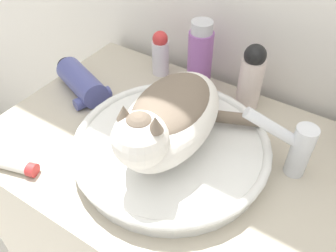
{
  "coord_description": "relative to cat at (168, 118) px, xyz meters",
  "views": [
    {
      "loc": [
        0.25,
        -0.2,
        1.42
      ],
      "look_at": [
        -0.04,
        0.25,
        0.92
      ],
      "focal_mm": 38.0,
      "sensor_mm": 36.0,
      "label": 1
    }
  ],
  "objects": [
    {
      "name": "cat",
      "position": [
        0.0,
        0.0,
        0.0
      ],
      "size": [
        0.25,
        0.33,
        0.17
      ],
      "rotation": [
        0.0,
        0.0,
        4.81
      ],
      "color": "silver",
      "rests_on": "sink_basin"
    },
    {
      "name": "sink_basin",
      "position": [
        -0.0,
        0.02,
        -0.1
      ],
      "size": [
        0.44,
        0.44,
        0.05
      ],
      "color": "silver",
      "rests_on": "vanity_counter"
    },
    {
      "name": "faucet",
      "position": [
        0.23,
        0.12,
        -0.05
      ],
      "size": [
        0.15,
        0.08,
        0.16
      ],
      "rotation": [
        0.0,
        0.0,
        -2.74
      ],
      "color": "silver",
      "rests_on": "vanity_counter"
    },
    {
      "name": "vanity_counter",
      "position": [
        0.04,
        0.04,
        -0.54
      ],
      "size": [
        0.98,
        0.59,
        0.82
      ],
      "color": "#B2A893",
      "rests_on": "ground_plane"
    },
    {
      "name": "hair_dryer",
      "position": [
        -0.33,
        0.08,
        -0.09
      ],
      "size": [
        0.2,
        0.14,
        0.07
      ],
      "rotation": [
        0.0,
        0.0,
        2.78
      ],
      "color": "#474C8C",
      "rests_on": "vanity_counter"
    },
    {
      "name": "cream_tube",
      "position": [
        -0.28,
        -0.21,
        -0.11
      ],
      "size": [
        0.15,
        0.07,
        0.03
      ],
      "rotation": [
        0.0,
        0.0,
        0.28
      ],
      "color": "silver",
      "rests_on": "vanity_counter"
    },
    {
      "name": "lotion_bottle_white",
      "position": [
        0.07,
        0.28,
        -0.04
      ],
      "size": [
        0.06,
        0.06,
        0.18
      ],
      "color": "silver",
      "rests_on": "vanity_counter"
    },
    {
      "name": "deodorant_stick",
      "position": [
        -0.21,
        0.28,
        -0.06
      ],
      "size": [
        0.05,
        0.05,
        0.13
      ],
      "color": "silver",
      "rests_on": "vanity_counter"
    },
    {
      "name": "mouthwash_bottle",
      "position": [
        -0.08,
        0.28,
        -0.03
      ],
      "size": [
        0.07,
        0.07,
        0.2
      ],
      "color": "#93569E",
      "rests_on": "vanity_counter"
    }
  ]
}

